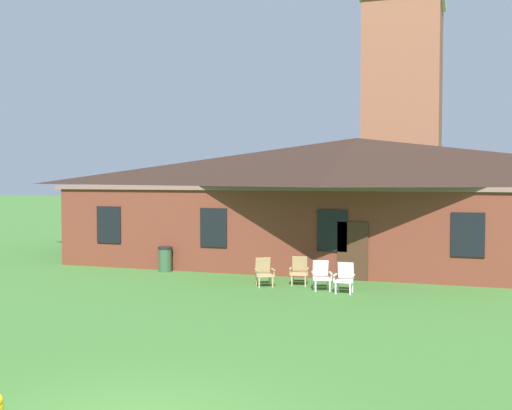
% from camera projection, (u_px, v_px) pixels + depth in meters
% --- Properties ---
extents(brick_building, '(24.11, 10.40, 5.41)m').
position_uv_depth(brick_building, '(356.00, 199.00, 27.17)').
color(brick_building, brown).
rests_on(brick_building, ground).
extents(dome_tower, '(5.18, 5.18, 21.02)m').
position_uv_depth(dome_tower, '(403.00, 86.00, 40.92)').
color(dome_tower, '#93563D').
rests_on(dome_tower, ground).
extents(lawn_chair_by_porch, '(0.83, 0.86, 0.96)m').
position_uv_depth(lawn_chair_by_porch, '(264.00, 271.00, 21.10)').
color(lawn_chair_by_porch, tan).
rests_on(lawn_chair_by_porch, ground).
extents(lawn_chair_near_door, '(0.72, 0.76, 0.96)m').
position_uv_depth(lawn_chair_near_door, '(299.00, 270.00, 21.41)').
color(lawn_chair_near_door, tan).
rests_on(lawn_chair_near_door, ground).
extents(lawn_chair_left_end, '(0.77, 0.82, 0.96)m').
position_uv_depth(lawn_chair_left_end, '(321.00, 275.00, 20.39)').
color(lawn_chair_left_end, silver).
rests_on(lawn_chair_left_end, ground).
extents(lawn_chair_middle, '(0.65, 0.68, 0.96)m').
position_uv_depth(lawn_chair_middle, '(345.00, 277.00, 19.92)').
color(lawn_chair_middle, silver).
rests_on(lawn_chair_middle, ground).
extents(trash_bin, '(0.56, 0.56, 0.98)m').
position_uv_depth(trash_bin, '(165.00, 259.00, 24.38)').
color(trash_bin, '#335638').
rests_on(trash_bin, ground).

